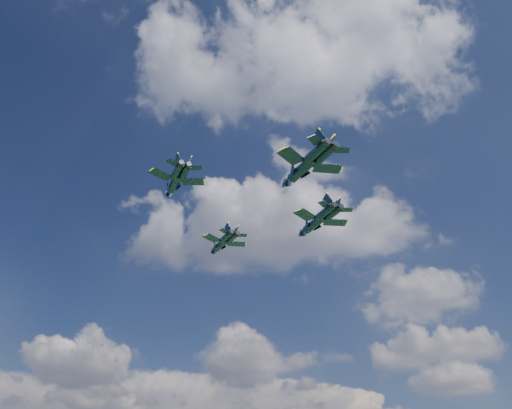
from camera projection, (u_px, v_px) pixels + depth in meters
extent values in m
cylinder|color=black|center=(221.00, 244.00, 118.21)|extent=(6.32, 7.21, 1.60)
cone|color=black|center=(212.00, 252.00, 122.13)|extent=(2.64, 2.75, 1.51)
ellipsoid|color=brown|center=(216.00, 247.00, 120.69)|extent=(2.29, 2.52, 0.73)
cube|color=black|center=(212.00, 238.00, 115.56)|extent=(4.00, 4.71, 0.16)
cube|color=black|center=(237.00, 244.00, 118.17)|extent=(4.60, 3.43, 0.16)
cube|color=black|center=(224.00, 231.00, 112.34)|extent=(2.06, 2.49, 0.12)
cube|color=black|center=(242.00, 235.00, 114.23)|extent=(2.36, 1.73, 0.12)
cube|color=black|center=(228.00, 229.00, 114.06)|extent=(2.15, 1.72, 2.68)
cube|color=black|center=(236.00, 230.00, 114.86)|extent=(1.56, 2.41, 2.68)
cylinder|color=black|center=(175.00, 183.00, 95.85)|extent=(5.78, 7.44, 1.58)
cone|color=black|center=(168.00, 196.00, 99.89)|extent=(2.53, 2.73, 1.50)
ellipsoid|color=brown|center=(171.00, 188.00, 98.40)|extent=(2.13, 2.57, 0.72)
cube|color=black|center=(161.00, 174.00, 93.39)|extent=(4.15, 4.64, 0.16)
cube|color=black|center=(193.00, 182.00, 95.54)|extent=(4.44, 3.10, 0.16)
cube|color=black|center=(172.00, 162.00, 90.00)|extent=(2.15, 2.48, 0.12)
cube|color=black|center=(196.00, 168.00, 91.55)|extent=(2.25, 1.55, 0.12)
cube|color=black|center=(178.00, 160.00, 91.63)|extent=(1.98, 1.87, 2.65)
cube|color=black|center=(188.00, 163.00, 92.29)|extent=(1.52, 2.47, 2.65)
cylinder|color=black|center=(315.00, 223.00, 112.64)|extent=(7.59, 9.08, 1.98)
cone|color=black|center=(301.00, 235.00, 117.56)|extent=(3.23, 3.41, 1.87)
ellipsoid|color=brown|center=(307.00, 227.00, 115.75)|extent=(2.77, 3.16, 0.90)
cube|color=black|center=(305.00, 215.00, 109.43)|extent=(5.04, 5.82, 0.20)
cube|color=black|center=(335.00, 223.00, 112.45)|extent=(5.64, 4.10, 0.20)
cube|color=black|center=(324.00, 204.00, 105.35)|extent=(2.60, 3.09, 0.15)
cube|color=black|center=(346.00, 210.00, 107.53)|extent=(2.88, 2.06, 0.15)
cube|color=black|center=(328.00, 201.00, 107.44)|extent=(2.59, 2.21, 3.32)
cube|color=black|center=(337.00, 204.00, 108.36)|extent=(1.92, 3.03, 3.32)
cylinder|color=black|center=(303.00, 168.00, 91.13)|extent=(7.80, 8.78, 1.96)
cone|color=black|center=(285.00, 185.00, 95.89)|extent=(3.24, 3.36, 1.85)
ellipsoid|color=brown|center=(292.00, 175.00, 94.15)|extent=(2.82, 3.08, 0.89)
cube|color=black|center=(291.00, 156.00, 87.86)|extent=(4.86, 5.76, 0.20)
cube|color=black|center=(327.00, 168.00, 91.12)|extent=(5.64, 4.24, 0.20)
cube|color=black|center=(315.00, 140.00, 83.96)|extent=(2.50, 3.04, 0.15)
cube|color=black|center=(342.00, 150.00, 86.31)|extent=(2.90, 2.14, 0.15)
cube|color=black|center=(319.00, 139.00, 86.07)|extent=(2.65, 2.08, 3.28)
cube|color=black|center=(330.00, 143.00, 87.07)|extent=(1.91, 2.94, 3.28)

